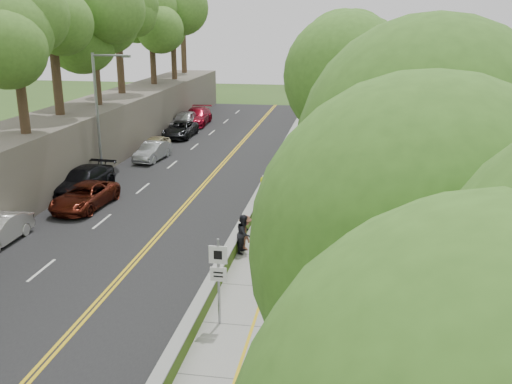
% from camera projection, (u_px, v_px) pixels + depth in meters
% --- Properties ---
extents(ground, '(140.00, 140.00, 0.00)m').
position_uv_depth(ground, '(211.00, 284.00, 22.49)').
color(ground, '#33511E').
rests_on(ground, ground).
extents(road, '(11.20, 66.00, 0.04)m').
position_uv_depth(road, '(185.00, 177.00, 37.48)').
color(road, black).
rests_on(road, ground).
extents(sidewalk, '(4.20, 66.00, 0.05)m').
position_uv_depth(sidewalk, '(306.00, 182.00, 36.24)').
color(sidewalk, gray).
rests_on(sidewalk, ground).
extents(jersey_barrier, '(0.42, 66.00, 0.60)m').
position_uv_depth(jersey_barrier, '(270.00, 177.00, 36.52)').
color(jersey_barrier, '#8DF118').
rests_on(jersey_barrier, ground).
extents(rock_embankment, '(5.00, 66.00, 4.00)m').
position_uv_depth(rock_embankment, '(67.00, 143.00, 38.15)').
color(rock_embankment, '#595147').
rests_on(rock_embankment, ground).
extents(chainlink_fence, '(0.04, 66.00, 2.00)m').
position_uv_depth(chainlink_fence, '(340.00, 169.00, 35.63)').
color(chainlink_fence, slate).
rests_on(chainlink_fence, ground).
extents(trees_embankment, '(6.40, 66.00, 13.00)m').
position_uv_depth(trees_embankment, '(61.00, 10.00, 35.59)').
color(trees_embankment, '#52872D').
rests_on(trees_embankment, rock_embankment).
extents(trees_fenceside, '(7.00, 66.00, 14.00)m').
position_uv_depth(trees_fenceside, '(384.00, 72.00, 33.50)').
color(trees_fenceside, '#498128').
rests_on(trees_fenceside, ground).
extents(streetlight, '(2.52, 0.22, 8.00)m').
position_uv_depth(streetlight, '(100.00, 107.00, 35.97)').
color(streetlight, gray).
rests_on(streetlight, ground).
extents(signpost, '(0.62, 0.09, 3.10)m').
position_uv_depth(signpost, '(218.00, 272.00, 18.91)').
color(signpost, gray).
rests_on(signpost, sidewalk).
extents(construction_barrel, '(0.55, 0.55, 0.90)m').
position_uv_depth(construction_barrel, '(321.00, 145.00, 44.54)').
color(construction_barrel, '#F85E02').
rests_on(construction_barrel, sidewalk).
extents(concrete_block, '(1.23, 0.94, 0.81)m').
position_uv_depth(concrete_block, '(322.00, 268.00, 22.85)').
color(concrete_block, gray).
rests_on(concrete_block, sidewalk).
extents(car_2, '(2.54, 4.93, 1.33)m').
position_uv_depth(car_2, '(85.00, 196.00, 31.17)').
color(car_2, '#4F180E').
rests_on(car_2, road).
extents(car_3, '(2.54, 5.36, 1.51)m').
position_uv_depth(car_3, '(83.00, 181.00, 33.81)').
color(car_3, black).
rests_on(car_3, road).
extents(car_4, '(1.71, 4.13, 1.40)m').
position_uv_depth(car_4, '(155.00, 146.00, 43.21)').
color(car_4, tan).
rests_on(car_4, road).
extents(car_5, '(1.81, 4.15, 1.33)m').
position_uv_depth(car_5, '(152.00, 151.00, 41.65)').
color(car_5, '#9DA0A3').
rests_on(car_5, road).
extents(car_6, '(2.28, 4.91, 1.36)m').
position_uv_depth(car_6, '(180.00, 129.00, 49.71)').
color(car_6, black).
rests_on(car_6, road).
extents(car_7, '(2.52, 5.72, 1.63)m').
position_uv_depth(car_7, '(197.00, 117.00, 55.36)').
color(car_7, maroon).
rests_on(car_7, road).
extents(car_8, '(2.04, 4.94, 1.68)m').
position_uv_depth(car_8, '(185.00, 120.00, 53.25)').
color(car_8, '#BABBBE').
rests_on(car_8, road).
extents(painter_0, '(0.78, 1.00, 1.82)m').
position_uv_depth(painter_0, '(265.00, 193.00, 30.90)').
color(painter_0, '#E8F003').
rests_on(painter_0, sidewalk).
extents(painter_1, '(0.50, 0.69, 1.78)m').
position_uv_depth(painter_1, '(266.00, 190.00, 31.44)').
color(painter_1, silver).
rests_on(painter_1, sidewalk).
extents(painter_2, '(0.77, 0.93, 1.75)m').
position_uv_depth(painter_2, '(244.00, 234.00, 25.17)').
color(painter_2, black).
rests_on(painter_2, sidewalk).
extents(painter_3, '(0.97, 1.19, 1.61)m').
position_uv_depth(painter_3, '(245.00, 233.00, 25.47)').
color(painter_3, brown).
rests_on(painter_3, sidewalk).
extents(person_far, '(0.98, 0.67, 1.54)m').
position_uv_depth(person_far, '(314.00, 156.00, 39.76)').
color(person_far, black).
rests_on(person_far, sidewalk).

